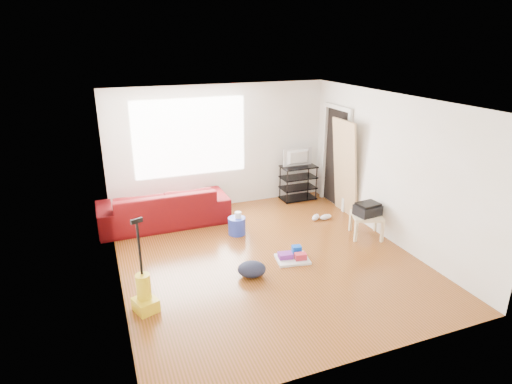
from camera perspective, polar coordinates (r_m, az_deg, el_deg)
name	(u,v)px	position (r m, az deg, el deg)	size (l,w,h in m)	color
room	(268,181)	(6.60, 1.62, 1.50)	(4.51, 5.01, 2.51)	#5B370A
sofa	(165,224)	(8.34, -12.03, -4.14)	(2.39, 0.93, 0.70)	#4D060C
tv_stand	(298,182)	(9.29, 5.63, 1.28)	(0.75, 0.43, 0.75)	black
tv	(299,157)	(9.13, 5.75, 4.60)	(0.66, 0.09, 0.38)	black
side_table	(367,218)	(7.78, 14.56, -3.40)	(0.65, 0.65, 0.41)	#CDBB78
printer	(368,209)	(7.71, 14.67, -2.22)	(0.46, 0.37, 0.22)	black
bucket	(237,234)	(7.76, -2.56, -5.58)	(0.31, 0.31, 0.31)	#2439B7
toilet_paper	(238,223)	(7.67, -2.39, -4.15)	(0.12, 0.12, 0.11)	silver
cleaning_tray	(293,257)	(6.90, 4.94, -8.58)	(0.56, 0.48, 0.18)	silver
backpack	(252,276)	(6.47, -0.57, -11.14)	(0.42, 0.34, 0.23)	black
sneakers	(321,217)	(8.41, 8.62, -3.33)	(0.46, 0.26, 0.11)	silver
vacuum	(144,294)	(5.82, -14.66, -13.00)	(0.35, 0.37, 1.27)	gold
door_panel	(342,213)	(8.81, 11.34, -2.75)	(0.04, 0.76, 1.90)	tan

